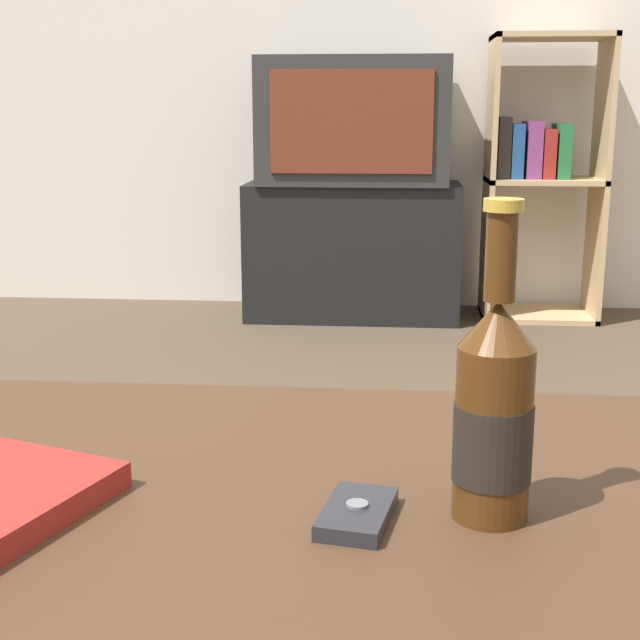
{
  "coord_description": "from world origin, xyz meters",
  "views": [
    {
      "loc": [
        0.16,
        -0.74,
        0.82
      ],
      "look_at": [
        0.07,
        0.28,
        0.57
      ],
      "focal_mm": 50.0,
      "sensor_mm": 36.0,
      "label": 1
    }
  ],
  "objects_px": {
    "beer_bottle": "(494,412)",
    "television": "(354,121)",
    "bookshelf": "(539,170)",
    "tv_stand": "(353,251)",
    "cell_phone": "(357,513)"
  },
  "relations": [
    {
      "from": "tv_stand",
      "to": "beer_bottle",
      "type": "relative_size",
      "value": 3.05
    },
    {
      "from": "television",
      "to": "beer_bottle",
      "type": "height_order",
      "value": "television"
    },
    {
      "from": "tv_stand",
      "to": "television",
      "type": "height_order",
      "value": "television"
    },
    {
      "from": "television",
      "to": "cell_phone",
      "type": "xyz_separation_m",
      "value": [
        0.14,
        -2.8,
        -0.29
      ]
    },
    {
      "from": "tv_stand",
      "to": "bookshelf",
      "type": "height_order",
      "value": "bookshelf"
    },
    {
      "from": "beer_bottle",
      "to": "television",
      "type": "bearing_deg",
      "value": 95.16
    },
    {
      "from": "tv_stand",
      "to": "cell_phone",
      "type": "distance_m",
      "value": 2.82
    },
    {
      "from": "tv_stand",
      "to": "bookshelf",
      "type": "distance_m",
      "value": 0.79
    },
    {
      "from": "beer_bottle",
      "to": "cell_phone",
      "type": "bearing_deg",
      "value": -170.09
    },
    {
      "from": "television",
      "to": "beer_bottle",
      "type": "distance_m",
      "value": 2.8
    },
    {
      "from": "television",
      "to": "cell_phone",
      "type": "bearing_deg",
      "value": -87.19
    },
    {
      "from": "tv_stand",
      "to": "bookshelf",
      "type": "bearing_deg",
      "value": 3.6
    },
    {
      "from": "television",
      "to": "beer_bottle",
      "type": "bearing_deg",
      "value": -84.84
    },
    {
      "from": "television",
      "to": "bookshelf",
      "type": "relative_size",
      "value": 0.66
    },
    {
      "from": "beer_bottle",
      "to": "bookshelf",
      "type": "bearing_deg",
      "value": 80.59
    }
  ]
}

